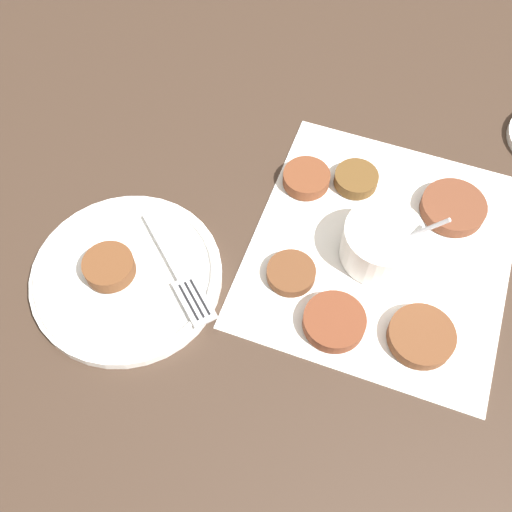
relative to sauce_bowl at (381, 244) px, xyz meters
name	(u,v)px	position (x,y,z in m)	size (l,w,h in m)	color
ground_plane	(391,246)	(0.02, -0.01, -0.03)	(4.00, 4.00, 0.00)	#38281E
napkin	(381,249)	(0.01, 0.00, -0.03)	(0.35, 0.33, 0.00)	white
sauce_bowl	(381,244)	(0.00, 0.00, 0.00)	(0.10, 0.11, 0.09)	white
fritter_0	(453,207)	(0.09, -0.08, -0.02)	(0.08, 0.08, 0.02)	brown
fritter_1	(421,336)	(-0.10, -0.07, -0.02)	(0.08, 0.08, 0.02)	brown
fritter_2	(356,179)	(0.10, 0.05, -0.02)	(0.06, 0.06, 0.02)	brown
fritter_3	(291,273)	(-0.06, 0.09, -0.02)	(0.06, 0.06, 0.01)	brown
fritter_4	(334,322)	(-0.11, 0.03, -0.01)	(0.07, 0.07, 0.02)	brown
fritter_5	(306,178)	(0.08, 0.11, -0.01)	(0.06, 0.06, 0.02)	brown
serving_plate	(127,275)	(-0.12, 0.28, -0.02)	(0.23, 0.23, 0.02)	white
fritter_on_plate	(109,267)	(-0.13, 0.30, 0.00)	(0.06, 0.06, 0.02)	brown
fork	(182,278)	(-0.11, 0.21, -0.01)	(0.13, 0.13, 0.00)	silver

